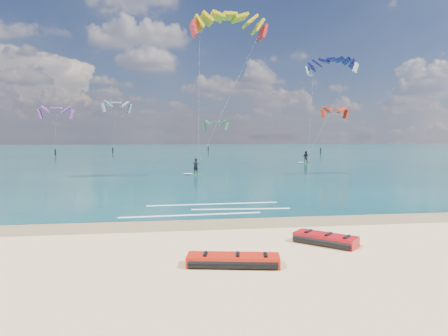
# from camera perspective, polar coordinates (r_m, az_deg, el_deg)

# --- Properties ---
(ground) EXTENTS (320.00, 320.00, 0.00)m
(ground) POSITION_cam_1_polar(r_m,az_deg,el_deg) (54.81, -6.67, 0.30)
(ground) COLOR tan
(ground) RESTS_ON ground
(wet_sand_strip) EXTENTS (320.00, 2.40, 0.01)m
(wet_sand_strip) POSITION_cam_1_polar(r_m,az_deg,el_deg) (18.13, -3.71, -8.03)
(wet_sand_strip) COLOR olive
(wet_sand_strip) RESTS_ON ground
(sea) EXTENTS (320.00, 200.00, 0.04)m
(sea) POSITION_cam_1_polar(r_m,az_deg,el_deg) (118.73, -7.45, 2.50)
(sea) COLOR #0A383B
(sea) RESTS_ON ground
(packed_kite_left) EXTENTS (3.16, 1.65, 0.40)m
(packed_kite_left) POSITION_cam_1_polar(r_m,az_deg,el_deg) (12.50, 1.30, -13.81)
(packed_kite_left) COLOR red
(packed_kite_left) RESTS_ON ground
(packed_kite_mid) EXTENTS (2.60, 2.58, 0.44)m
(packed_kite_mid) POSITION_cam_1_polar(r_m,az_deg,el_deg) (15.31, 14.27, -10.52)
(packed_kite_mid) COLOR #B50C10
(packed_kite_mid) RESTS_ON ground
(kitesurfer_main) EXTENTS (8.64, 7.00, 16.20)m
(kitesurfer_main) POSITION_cam_1_polar(r_m,az_deg,el_deg) (39.49, -1.76, 10.89)
(kitesurfer_main) COLOR #A5C316
(kitesurfer_main) RESTS_ON sea
(kitesurfer_far) EXTENTS (8.65, 6.49, 16.44)m
(kitesurfer_far) POSITION_cam_1_polar(r_m,az_deg,el_deg) (61.11, 13.50, 8.87)
(kitesurfer_far) COLOR gold
(kitesurfer_far) RESTS_ON sea
(shoreline_foam) EXTENTS (8.99, 3.67, 0.01)m
(shoreline_foam) POSITION_cam_1_polar(r_m,az_deg,el_deg) (21.67, -1.51, -5.86)
(shoreline_foam) COLOR white
(shoreline_foam) RESTS_ON ground
(distant_kites) EXTENTS (64.54, 22.17, 11.57)m
(distant_kites) POSITION_cam_1_polar(r_m,az_deg,el_deg) (89.59, -5.70, 5.11)
(distant_kites) COLOR #C038A9
(distant_kites) RESTS_ON ground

